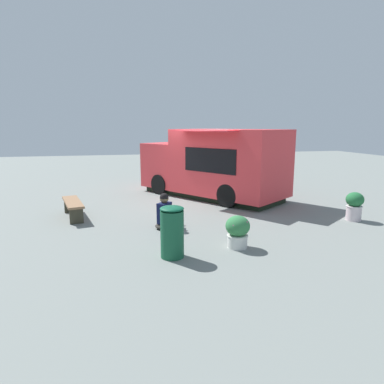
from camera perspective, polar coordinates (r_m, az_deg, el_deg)
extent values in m
plane|color=slate|center=(11.28, 0.42, -1.73)|extent=(40.00, 40.00, 0.00)
cube|color=#E4393E|center=(11.59, 6.22, 5.02)|extent=(4.24, 3.84, 2.18)
cube|color=#E4393E|center=(13.33, -3.09, 4.68)|extent=(2.46, 2.56, 1.64)
cube|color=black|center=(13.86, -5.38, 6.08)|extent=(0.99, 1.40, 0.62)
cube|color=black|center=(10.74, 2.90, 5.30)|extent=(1.69, 1.18, 0.76)
cube|color=red|center=(10.47, 1.94, 10.19)|extent=(2.17, 1.76, 0.03)
cube|color=black|center=(12.25, 3.09, -0.25)|extent=(5.09, 4.25, 0.20)
cylinder|color=black|center=(13.95, 0.29, 2.26)|extent=(0.73, 0.60, 0.73)
cylinder|color=black|center=(12.62, -5.41, 1.29)|extent=(0.73, 0.60, 0.73)
cylinder|color=black|center=(12.15, 11.27, 0.74)|extent=(0.73, 0.60, 0.73)
cylinder|color=black|center=(10.59, 6.04, -0.60)|extent=(0.73, 0.60, 0.73)
ellipsoid|color=#2B2823|center=(8.48, -4.61, -5.61)|extent=(0.68, 0.67, 0.13)
cube|color=#2B2823|center=(8.59, -3.31, -5.41)|extent=(0.34, 0.32, 0.11)
cube|color=#2B2823|center=(8.69, -4.44, -5.23)|extent=(0.34, 0.32, 0.11)
cube|color=#11173B|center=(8.39, -4.64, -3.50)|extent=(0.42, 0.41, 0.51)
sphere|color=brown|center=(8.31, -4.68, -1.12)|extent=(0.21, 0.21, 0.21)
sphere|color=black|center=(8.30, -4.68, -0.94)|extent=(0.22, 0.22, 0.22)
cube|color=#11173B|center=(8.43, -3.50, -2.94)|extent=(0.32, 0.30, 0.27)
cube|color=#11173B|center=(8.55, -4.75, -2.76)|extent=(0.32, 0.30, 0.27)
cylinder|color=#E6A056|center=(8.64, -3.51, -3.09)|extent=(0.32, 0.33, 0.09)
cube|color=#CD443A|center=(8.64, -3.51, -2.98)|extent=(0.25, 0.25, 0.02)
cylinder|color=silver|center=(7.19, 7.60, -8.15)|extent=(0.41, 0.41, 0.27)
torus|color=silver|center=(7.15, 7.63, -7.23)|extent=(0.44, 0.44, 0.04)
ellipsoid|color=#337943|center=(7.09, 7.67, -5.66)|extent=(0.50, 0.50, 0.43)
sphere|color=#DC448C|center=(7.28, 7.66, -4.85)|extent=(0.06, 0.06, 0.06)
sphere|color=#EA3294|center=(6.99, 9.04, -5.11)|extent=(0.07, 0.07, 0.07)
sphere|color=#E3419C|center=(7.25, 6.93, -4.87)|extent=(0.06, 0.06, 0.06)
sphere|color=#DA348B|center=(7.22, 7.87, -4.41)|extent=(0.08, 0.08, 0.08)
sphere|color=#E82F8D|center=(6.89, 7.05, -5.63)|extent=(0.07, 0.07, 0.07)
cylinder|color=silver|center=(10.08, 25.46, -3.20)|extent=(0.39, 0.39, 0.40)
torus|color=silver|center=(10.04, 25.54, -2.18)|extent=(0.41, 0.41, 0.04)
ellipsoid|color=#236838|center=(10.00, 25.63, -1.14)|extent=(0.46, 0.46, 0.39)
sphere|color=#DE1E8C|center=(9.94, 24.59, -0.91)|extent=(0.06, 0.06, 0.06)
sphere|color=#CD3977|center=(9.82, 25.67, -0.84)|extent=(0.05, 0.05, 0.05)
sphere|color=#CB2C7C|center=(10.14, 26.31, -0.79)|extent=(0.08, 0.08, 0.08)
sphere|color=#D11F8A|center=(10.04, 26.43, -0.49)|extent=(0.06, 0.06, 0.06)
sphere|color=#E52576|center=(10.13, 26.05, -0.48)|extent=(0.07, 0.07, 0.07)
sphere|color=#CC2A7A|center=(9.82, 25.91, -1.12)|extent=(0.06, 0.06, 0.06)
cube|color=#8C6748|center=(9.86, -19.36, -1.61)|extent=(1.67, 0.74, 0.06)
cube|color=#393628|center=(9.29, -18.79, -3.81)|extent=(0.15, 0.35, 0.41)
cube|color=#393628|center=(10.54, -19.69, -2.15)|extent=(0.15, 0.35, 0.41)
cylinder|color=#175336|center=(6.54, -3.34, -7.06)|extent=(0.45, 0.45, 0.92)
ellipsoid|color=#0E5135|center=(6.40, -3.39, -2.80)|extent=(0.46, 0.46, 0.10)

